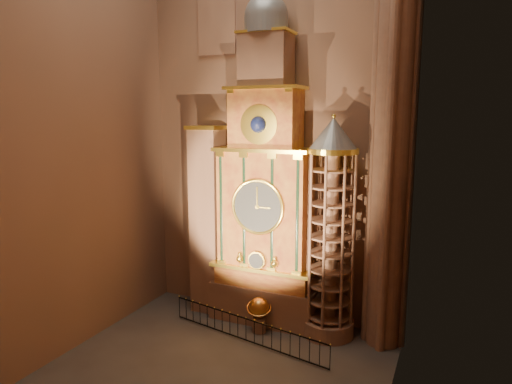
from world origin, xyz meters
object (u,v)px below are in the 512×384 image
at_px(astronomical_clock, 265,196).
at_px(stair_turret, 331,231).
at_px(iron_railing, 246,330).
at_px(portrait_tower, 208,219).
at_px(celestial_globe, 259,311).

xyz_separation_m(astronomical_clock, stair_turret, (3.50, -0.26, -1.41)).
distance_m(astronomical_clock, stair_turret, 3.78).
relative_size(astronomical_clock, iron_railing, 1.92).
distance_m(astronomical_clock, portrait_tower, 3.73).
bearing_deg(astronomical_clock, celestial_globe, -79.21).
distance_m(stair_turret, iron_railing, 6.21).
relative_size(portrait_tower, stair_turret, 0.94).
distance_m(portrait_tower, iron_railing, 6.31).
height_order(astronomical_clock, portrait_tower, astronomical_clock).
xyz_separation_m(portrait_tower, celestial_globe, (3.67, -1.42, -4.07)).
distance_m(astronomical_clock, iron_railing, 6.60).
relative_size(astronomical_clock, portrait_tower, 1.64).
height_order(astronomical_clock, iron_railing, astronomical_clock).
bearing_deg(iron_railing, portrait_tower, 143.08).
bearing_deg(portrait_tower, iron_railing, -36.92).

